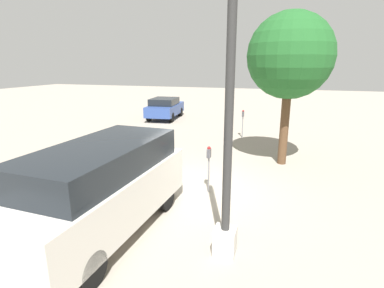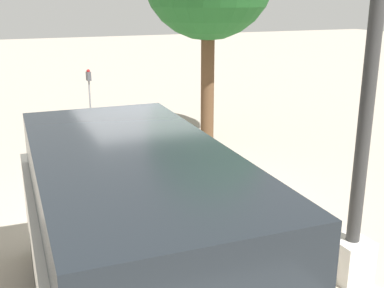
{
  "view_description": "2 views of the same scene",
  "coord_description": "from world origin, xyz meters",
  "px_view_note": "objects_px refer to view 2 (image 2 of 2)",
  "views": [
    {
      "loc": [
        8.28,
        2.42,
        3.76
      ],
      "look_at": [
        -0.15,
        -0.2,
        1.39
      ],
      "focal_mm": 28.0,
      "sensor_mm": 36.0,
      "label": 1
    },
    {
      "loc": [
        7.1,
        -2.55,
        3.43
      ],
      "look_at": [
        0.46,
        0.37,
        1.25
      ],
      "focal_mm": 45.0,
      "sensor_mm": 36.0,
      "label": 2
    }
  ],
  "objects_px": {
    "parking_meter_far": "(89,82)",
    "parked_van": "(137,244)",
    "lamp_post": "(362,152)",
    "parking_meter_near": "(185,149)"
  },
  "relations": [
    {
      "from": "parking_meter_far",
      "to": "lamp_post",
      "type": "height_order",
      "value": "lamp_post"
    },
    {
      "from": "parking_meter_near",
      "to": "parked_van",
      "type": "xyz_separation_m",
      "value": [
        2.89,
        -1.73,
        0.07
      ]
    },
    {
      "from": "parking_meter_near",
      "to": "parking_meter_far",
      "type": "height_order",
      "value": "parking_meter_far"
    },
    {
      "from": "parking_meter_far",
      "to": "parked_van",
      "type": "distance_m",
      "value": 10.35
    },
    {
      "from": "parking_meter_near",
      "to": "lamp_post",
      "type": "height_order",
      "value": "lamp_post"
    },
    {
      "from": "parking_meter_far",
      "to": "lamp_post",
      "type": "bearing_deg",
      "value": 1.47
    },
    {
      "from": "parking_meter_far",
      "to": "parked_van",
      "type": "xyz_separation_m",
      "value": [
        10.21,
        -1.72,
        0.05
      ]
    },
    {
      "from": "parked_van",
      "to": "parking_meter_near",
      "type": "bearing_deg",
      "value": 151.65
    },
    {
      "from": "parking_meter_far",
      "to": "parked_van",
      "type": "height_order",
      "value": "parked_van"
    },
    {
      "from": "parking_meter_near",
      "to": "parking_meter_far",
      "type": "distance_m",
      "value": 7.32
    }
  ]
}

